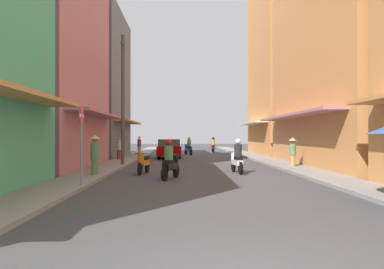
{
  "coord_description": "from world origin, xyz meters",
  "views": [
    {
      "loc": [
        -0.89,
        -4.01,
        1.7
      ],
      "look_at": [
        -0.22,
        21.83,
        1.8
      ],
      "focal_mm": 34.61,
      "sensor_mm": 36.0,
      "label": 1
    }
  ],
  "objects_px": {
    "pedestrian_midway": "(139,146)",
    "utility_pole": "(123,99)",
    "pedestrian_foreground": "(119,149)",
    "street_sign_no_entry": "(81,135)",
    "motorbike_white": "(237,158)",
    "pedestrian_crossing": "(293,151)",
    "motorbike_black": "(170,161)",
    "motorbike_maroon": "(213,146)",
    "parked_car": "(169,149)",
    "pedestrian_far": "(95,154)",
    "motorbike_orange": "(143,163)",
    "motorbike_blue": "(188,147)"
  },
  "relations": [
    {
      "from": "pedestrian_far",
      "to": "utility_pole",
      "type": "bearing_deg",
      "value": 87.67
    },
    {
      "from": "motorbike_white",
      "to": "pedestrian_foreground",
      "type": "height_order",
      "value": "pedestrian_foreground"
    },
    {
      "from": "pedestrian_crossing",
      "to": "utility_pole",
      "type": "distance_m",
      "value": 9.69
    },
    {
      "from": "motorbike_blue",
      "to": "street_sign_no_entry",
      "type": "xyz_separation_m",
      "value": [
        -3.78,
        -20.66,
        1.01
      ]
    },
    {
      "from": "motorbike_black",
      "to": "pedestrian_crossing",
      "type": "xyz_separation_m",
      "value": [
        6.24,
        4.71,
        0.21
      ]
    },
    {
      "from": "pedestrian_far",
      "to": "street_sign_no_entry",
      "type": "height_order",
      "value": "street_sign_no_entry"
    },
    {
      "from": "motorbike_black",
      "to": "pedestrian_crossing",
      "type": "distance_m",
      "value": 7.83
    },
    {
      "from": "parked_car",
      "to": "motorbike_orange",
      "type": "bearing_deg",
      "value": -93.61
    },
    {
      "from": "street_sign_no_entry",
      "to": "pedestrian_crossing",
      "type": "bearing_deg",
      "value": 38.8
    },
    {
      "from": "motorbike_black",
      "to": "street_sign_no_entry",
      "type": "bearing_deg",
      "value": -137.58
    },
    {
      "from": "pedestrian_foreground",
      "to": "utility_pole",
      "type": "distance_m",
      "value": 5.26
    },
    {
      "from": "motorbike_maroon",
      "to": "utility_pole",
      "type": "relative_size",
      "value": 0.25
    },
    {
      "from": "motorbike_white",
      "to": "motorbike_black",
      "type": "relative_size",
      "value": 1.04
    },
    {
      "from": "motorbike_orange",
      "to": "pedestrian_midway",
      "type": "bearing_deg",
      "value": 97.29
    },
    {
      "from": "pedestrian_crossing",
      "to": "pedestrian_midway",
      "type": "bearing_deg",
      "value": 124.96
    },
    {
      "from": "motorbike_orange",
      "to": "street_sign_no_entry",
      "type": "xyz_separation_m",
      "value": [
        -1.51,
        -4.59,
        1.21
      ]
    },
    {
      "from": "motorbike_maroon",
      "to": "utility_pole",
      "type": "bearing_deg",
      "value": -110.96
    },
    {
      "from": "motorbike_blue",
      "to": "motorbike_maroon",
      "type": "distance_m",
      "value": 5.75
    },
    {
      "from": "pedestrian_foreground",
      "to": "utility_pole",
      "type": "bearing_deg",
      "value": -77.52
    },
    {
      "from": "motorbike_orange",
      "to": "pedestrian_crossing",
      "type": "height_order",
      "value": "pedestrian_crossing"
    },
    {
      "from": "motorbike_maroon",
      "to": "pedestrian_crossing",
      "type": "distance_m",
      "value": 18.73
    },
    {
      "from": "pedestrian_foreground",
      "to": "street_sign_no_entry",
      "type": "xyz_separation_m",
      "value": [
        1.04,
        -13.13,
        0.9
      ]
    },
    {
      "from": "pedestrian_far",
      "to": "parked_car",
      "type": "bearing_deg",
      "value": 78.76
    },
    {
      "from": "pedestrian_crossing",
      "to": "street_sign_no_entry",
      "type": "xyz_separation_m",
      "value": [
        -9.01,
        -7.25,
        0.81
      ]
    },
    {
      "from": "motorbike_blue",
      "to": "motorbike_white",
      "type": "bearing_deg",
      "value": -82.99
    },
    {
      "from": "street_sign_no_entry",
      "to": "motorbike_maroon",
      "type": "bearing_deg",
      "value": 76.11
    },
    {
      "from": "motorbike_black",
      "to": "parked_car",
      "type": "relative_size",
      "value": 0.42
    },
    {
      "from": "motorbike_maroon",
      "to": "parked_car",
      "type": "height_order",
      "value": "motorbike_maroon"
    },
    {
      "from": "motorbike_white",
      "to": "pedestrian_foreground",
      "type": "relative_size",
      "value": 1.1
    },
    {
      "from": "motorbike_orange",
      "to": "pedestrian_foreground",
      "type": "bearing_deg",
      "value": 106.61
    },
    {
      "from": "motorbike_blue",
      "to": "street_sign_no_entry",
      "type": "height_order",
      "value": "street_sign_no_entry"
    },
    {
      "from": "motorbike_maroon",
      "to": "pedestrian_crossing",
      "type": "relative_size",
      "value": 1.12
    },
    {
      "from": "motorbike_white",
      "to": "motorbike_maroon",
      "type": "height_order",
      "value": "same"
    },
    {
      "from": "street_sign_no_entry",
      "to": "utility_pole",
      "type": "bearing_deg",
      "value": 90.65
    },
    {
      "from": "motorbike_blue",
      "to": "parked_car",
      "type": "bearing_deg",
      "value": -108.73
    },
    {
      "from": "parked_car",
      "to": "pedestrian_midway",
      "type": "distance_m",
      "value": 5.64
    },
    {
      "from": "utility_pole",
      "to": "pedestrian_foreground",
      "type": "bearing_deg",
      "value": 102.48
    },
    {
      "from": "utility_pole",
      "to": "motorbike_black",
      "type": "bearing_deg",
      "value": -65.65
    },
    {
      "from": "pedestrian_midway",
      "to": "utility_pole",
      "type": "xyz_separation_m",
      "value": [
        0.49,
        -12.11,
        2.94
      ]
    },
    {
      "from": "parked_car",
      "to": "pedestrian_foreground",
      "type": "xyz_separation_m",
      "value": [
        -3.27,
        -2.99,
        0.08
      ]
    },
    {
      "from": "motorbike_blue",
      "to": "utility_pole",
      "type": "xyz_separation_m",
      "value": [
        -3.88,
        -11.78,
        3.07
      ]
    },
    {
      "from": "motorbike_maroon",
      "to": "pedestrian_crossing",
      "type": "xyz_separation_m",
      "value": [
        2.64,
        -18.54,
        0.21
      ]
    },
    {
      "from": "motorbike_maroon",
      "to": "pedestrian_midway",
      "type": "height_order",
      "value": "pedestrian_midway"
    },
    {
      "from": "pedestrian_foreground",
      "to": "street_sign_no_entry",
      "type": "relative_size",
      "value": 0.62
    },
    {
      "from": "motorbike_white",
      "to": "pedestrian_crossing",
      "type": "height_order",
      "value": "pedestrian_crossing"
    },
    {
      "from": "motorbike_blue",
      "to": "utility_pole",
      "type": "relative_size",
      "value": 0.23
    },
    {
      "from": "motorbike_white",
      "to": "pedestrian_midway",
      "type": "distance_m",
      "value": 17.4
    },
    {
      "from": "pedestrian_foreground",
      "to": "utility_pole",
      "type": "xyz_separation_m",
      "value": [
        0.94,
        -4.25,
        2.95
      ]
    },
    {
      "from": "pedestrian_crossing",
      "to": "motorbike_black",
      "type": "bearing_deg",
      "value": -142.94
    },
    {
      "from": "motorbike_white",
      "to": "motorbike_orange",
      "type": "height_order",
      "value": "motorbike_white"
    }
  ]
}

